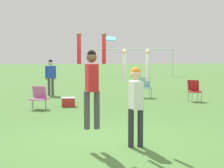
{
  "coord_description": "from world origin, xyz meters",
  "views": [
    {
      "loc": [
        -0.99,
        -7.77,
        1.95
      ],
      "look_at": [
        0.13,
        -0.0,
        1.3
      ],
      "focal_mm": 60.0,
      "sensor_mm": 36.0,
      "label": 1
    }
  ],
  "objects_px": {
    "camping_chair_0": "(194,89)",
    "cooler_box": "(68,102)",
    "person_defending": "(136,96)",
    "frisbee": "(110,39)",
    "person_jumping": "(92,79)",
    "camping_chair_1": "(39,96)",
    "camping_chair_3": "(145,85)",
    "person_spectator_near": "(51,74)"
  },
  "relations": [
    {
      "from": "camping_chair_1",
      "to": "camping_chair_3",
      "type": "relative_size",
      "value": 0.87
    },
    {
      "from": "camping_chair_0",
      "to": "camping_chair_1",
      "type": "bearing_deg",
      "value": 48.38
    },
    {
      "from": "person_defending",
      "to": "camping_chair_1",
      "type": "height_order",
      "value": "person_defending"
    },
    {
      "from": "person_jumping",
      "to": "cooler_box",
      "type": "xyz_separation_m",
      "value": [
        -0.31,
        6.23,
        -1.27
      ]
    },
    {
      "from": "person_jumping",
      "to": "camping_chair_1",
      "type": "height_order",
      "value": "person_jumping"
    },
    {
      "from": "frisbee",
      "to": "camping_chair_0",
      "type": "bearing_deg",
      "value": 57.11
    },
    {
      "from": "camping_chair_0",
      "to": "camping_chair_1",
      "type": "relative_size",
      "value": 1.08
    },
    {
      "from": "camping_chair_0",
      "to": "person_defending",
      "type": "bearing_deg",
      "value": 97.77
    },
    {
      "from": "camping_chair_0",
      "to": "camping_chair_3",
      "type": "distance_m",
      "value": 2.28
    },
    {
      "from": "camping_chair_1",
      "to": "person_spectator_near",
      "type": "height_order",
      "value": "person_spectator_near"
    },
    {
      "from": "frisbee",
      "to": "cooler_box",
      "type": "bearing_deg",
      "value": 96.73
    },
    {
      "from": "person_jumping",
      "to": "camping_chair_1",
      "type": "relative_size",
      "value": 2.43
    },
    {
      "from": "frisbee",
      "to": "person_jumping",
      "type": "bearing_deg",
      "value": -152.22
    },
    {
      "from": "person_defending",
      "to": "camping_chair_1",
      "type": "xyz_separation_m",
      "value": [
        -2.24,
        5.67,
        -0.62
      ]
    },
    {
      "from": "cooler_box",
      "to": "person_spectator_near",
      "type": "bearing_deg",
      "value": 100.42
    },
    {
      "from": "frisbee",
      "to": "camping_chair_3",
      "type": "distance_m",
      "value": 8.91
    },
    {
      "from": "camping_chair_3",
      "to": "person_spectator_near",
      "type": "height_order",
      "value": "person_spectator_near"
    },
    {
      "from": "person_defending",
      "to": "cooler_box",
      "type": "distance_m",
      "value": 6.34
    },
    {
      "from": "frisbee",
      "to": "camping_chair_0",
      "type": "height_order",
      "value": "frisbee"
    },
    {
      "from": "frisbee",
      "to": "person_spectator_near",
      "type": "height_order",
      "value": "frisbee"
    },
    {
      "from": "person_jumping",
      "to": "frisbee",
      "type": "relative_size",
      "value": 8.21
    },
    {
      "from": "camping_chair_3",
      "to": "person_spectator_near",
      "type": "xyz_separation_m",
      "value": [
        -4.11,
        1.49,
        0.44
      ]
    },
    {
      "from": "person_defending",
      "to": "camping_chair_3",
      "type": "bearing_deg",
      "value": 160.59
    },
    {
      "from": "camping_chair_1",
      "to": "person_jumping",
      "type": "bearing_deg",
      "value": 132.52
    },
    {
      "from": "person_defending",
      "to": "frisbee",
      "type": "distance_m",
      "value": 1.29
    },
    {
      "from": "camping_chair_0",
      "to": "person_jumping",
      "type": "bearing_deg",
      "value": 92.6
    },
    {
      "from": "person_jumping",
      "to": "camping_chair_0",
      "type": "bearing_deg",
      "value": -39.29
    },
    {
      "from": "person_spectator_near",
      "to": "camping_chair_3",
      "type": "bearing_deg",
      "value": -28.3
    },
    {
      "from": "frisbee",
      "to": "person_spectator_near",
      "type": "distance_m",
      "value": 9.99
    },
    {
      "from": "camping_chair_0",
      "to": "person_spectator_near",
      "type": "xyz_separation_m",
      "value": [
        -5.79,
        3.04,
        0.48
      ]
    },
    {
      "from": "person_jumping",
      "to": "person_defending",
      "type": "xyz_separation_m",
      "value": [
        0.92,
        0.08,
        -0.37
      ]
    },
    {
      "from": "person_jumping",
      "to": "frisbee",
      "type": "height_order",
      "value": "person_jumping"
    },
    {
      "from": "camping_chair_0",
      "to": "camping_chair_3",
      "type": "bearing_deg",
      "value": -5.73
    },
    {
      "from": "person_defending",
      "to": "camping_chair_0",
      "type": "distance_m",
      "value": 7.93
    },
    {
      "from": "camping_chair_0",
      "to": "cooler_box",
      "type": "xyz_separation_m",
      "value": [
        -5.09,
        -0.75,
        -0.33
      ]
    },
    {
      "from": "person_defending",
      "to": "frisbee",
      "type": "xyz_separation_m",
      "value": [
        -0.52,
        0.13,
        1.18
      ]
    },
    {
      "from": "person_jumping",
      "to": "camping_chair_0",
      "type": "relative_size",
      "value": 2.25
    },
    {
      "from": "camping_chair_3",
      "to": "cooler_box",
      "type": "height_order",
      "value": "camping_chair_3"
    },
    {
      "from": "person_jumping",
      "to": "frisbee",
      "type": "xyz_separation_m",
      "value": [
        0.4,
        0.21,
        0.81
      ]
    },
    {
      "from": "frisbee",
      "to": "cooler_box",
      "type": "relative_size",
      "value": 0.49
    },
    {
      "from": "camping_chair_3",
      "to": "camping_chair_0",
      "type": "bearing_deg",
      "value": 157.07
    },
    {
      "from": "person_defending",
      "to": "cooler_box",
      "type": "height_order",
      "value": "person_defending"
    }
  ]
}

